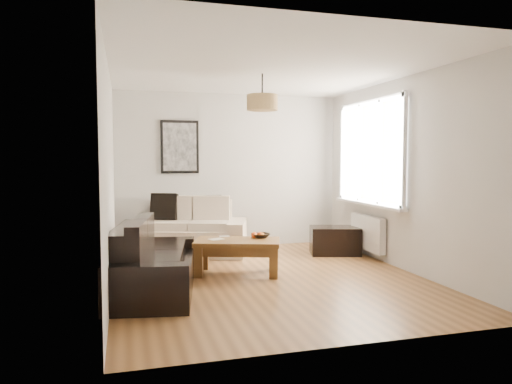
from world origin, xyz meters
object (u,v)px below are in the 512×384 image
object	(u,v)px
coffee_table	(238,257)
sofa_leather	(154,259)
loveseat_cream	(192,228)
ottoman	(335,241)

from	to	relation	value
coffee_table	sofa_leather	bearing A→B (deg)	-151.43
sofa_leather	loveseat_cream	bearing A→B (deg)	-9.22
ottoman	loveseat_cream	bearing A→B (deg)	164.05
loveseat_cream	sofa_leather	distance (m)	2.17
loveseat_cream	coffee_table	xyz separation A→B (m)	(0.40, -1.45, -0.20)
sofa_leather	coffee_table	distance (m)	1.27
loveseat_cream	coffee_table	distance (m)	1.52
ottoman	sofa_leather	bearing A→B (deg)	-153.65
loveseat_cream	coffee_table	bearing A→B (deg)	-56.37
loveseat_cream	ottoman	size ratio (longest dim) A/B	2.23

